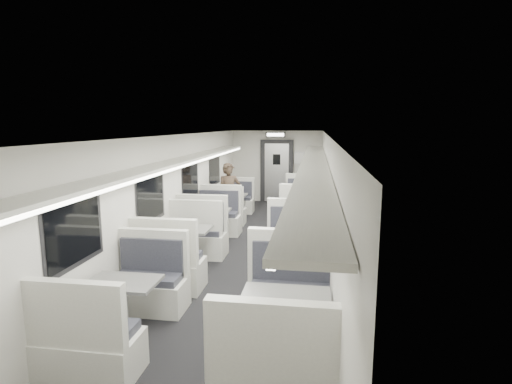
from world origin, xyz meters
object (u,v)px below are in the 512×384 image
(passenger, at_px, (229,195))
(exit_sign, at_px, (276,135))
(booth_left_b, at_px, (209,226))
(vestibule_door, at_px, (277,171))
(booth_right_d, at_px, (285,330))
(booth_right_a, at_px, (304,209))
(booth_left_c, at_px, (185,249))
(booth_left_a, at_px, (232,206))
(booth_left_d, at_px, (124,309))
(booth_right_b, at_px, (301,225))
(booth_right_c, at_px, (295,262))

(passenger, relative_size, exit_sign, 2.64)
(booth_left_b, height_order, vestibule_door, vestibule_door)
(booth_right_d, bearing_deg, booth_right_a, 90.00)
(booth_right_d, xyz_separation_m, passenger, (-1.89, 5.90, 0.40))
(booth_right_a, height_order, vestibule_door, vestibule_door)
(booth_left_b, xyz_separation_m, booth_right_d, (2.00, -4.30, 0.02))
(booth_left_c, bearing_deg, vestibule_door, 81.49)
(booth_left_c, height_order, booth_right_a, booth_left_c)
(booth_left_a, height_order, passenger, passenger)
(booth_left_c, bearing_deg, passenger, 88.11)
(booth_left_a, xyz_separation_m, booth_right_a, (2.00, -0.36, 0.06))
(passenger, xyz_separation_m, exit_sign, (0.89, 2.92, 1.46))
(booth_left_b, bearing_deg, booth_left_c, -90.00)
(booth_left_c, relative_size, booth_right_a, 1.00)
(booth_left_c, xyz_separation_m, exit_sign, (1.00, 6.19, 1.88))
(booth_left_a, relative_size, exit_sign, 3.13)
(booth_left_d, height_order, booth_right_d, booth_right_d)
(booth_left_a, relative_size, booth_right_b, 0.89)
(booth_right_b, relative_size, booth_right_c, 0.92)
(booth_left_d, xyz_separation_m, passenger, (0.11, 5.60, 0.44))
(booth_right_b, relative_size, vestibule_door, 1.03)
(booth_left_d, bearing_deg, booth_right_b, 65.72)
(booth_left_c, distance_m, passenger, 3.30)
(booth_left_d, distance_m, passenger, 5.62)
(booth_left_a, distance_m, booth_right_c, 5.06)
(booth_right_d, bearing_deg, booth_left_c, 127.25)
(booth_right_a, xyz_separation_m, passenger, (-1.89, -0.53, 0.41))
(booth_left_d, bearing_deg, booth_right_a, 71.93)
(booth_right_c, xyz_separation_m, exit_sign, (-1.00, 6.68, 1.86))
(booth_right_a, xyz_separation_m, vestibule_door, (-1.00, 2.88, 0.64))
(booth_left_d, xyz_separation_m, booth_right_c, (2.00, 1.84, 0.04))
(booth_right_d, relative_size, passenger, 1.42)
(passenger, bearing_deg, vestibule_door, 53.97)
(booth_right_d, distance_m, vestibule_door, 9.39)
(booth_left_a, distance_m, booth_left_b, 2.49)
(booth_right_d, height_order, vestibule_door, vestibule_door)
(booth_right_c, distance_m, passenger, 4.22)
(booth_right_b, xyz_separation_m, booth_right_d, (0.00, -4.74, 0.03))
(booth_right_a, bearing_deg, vestibule_door, 109.14)
(booth_left_b, height_order, booth_right_a, booth_right_a)
(vestibule_door, bearing_deg, booth_right_a, -70.86)
(booth_right_b, bearing_deg, exit_sign, 103.74)
(booth_right_c, bearing_deg, booth_right_b, 90.00)
(booth_left_b, relative_size, booth_right_b, 1.00)
(booth_right_c, bearing_deg, exit_sign, 98.52)
(booth_left_a, bearing_deg, booth_left_b, -90.00)
(booth_left_a, height_order, booth_left_b, booth_left_b)
(booth_left_a, distance_m, exit_sign, 2.98)
(booth_left_a, height_order, exit_sign, exit_sign)
(booth_right_a, xyz_separation_m, booth_right_c, (0.00, -4.29, 0.02))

